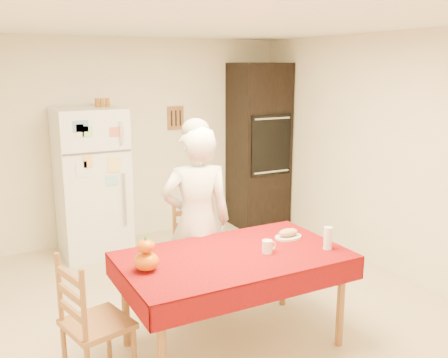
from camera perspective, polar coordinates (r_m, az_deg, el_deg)
floor at (r=4.75m, az=-0.80°, el=-14.22°), size 4.50×4.50×0.00m
room_shell at (r=4.27m, az=-0.88°, el=5.60°), size 4.02×4.52×2.51m
refrigerator at (r=5.93m, az=-14.85°, el=-0.36°), size 0.75×0.74×1.70m
oven_cabinet at (r=6.79m, az=3.98°, el=3.82°), size 0.70×0.62×2.20m
dining_table at (r=3.85m, az=1.07°, el=-9.56°), size 1.70×1.00×0.76m
chair_far at (r=4.63m, az=-3.10°, el=-8.06°), size 0.47×0.45×0.95m
chair_left at (r=3.57m, az=-15.27°, el=-15.20°), size 0.49×0.50×0.95m
seated_woman at (r=4.32m, az=-3.13°, el=-4.98°), size 0.69×0.54×1.68m
coffee_mug at (r=3.84m, az=4.97°, el=-7.71°), size 0.08×0.08×0.10m
pumpkin_lower at (r=3.56m, az=-8.86°, el=-9.29°), size 0.18×0.18×0.13m
pumpkin_upper at (r=3.52m, az=-8.92°, el=-7.59°), size 0.12×0.12×0.09m
wine_glass at (r=3.98m, az=11.79°, el=-6.62°), size 0.07×0.07×0.18m
bread_plate at (r=4.19m, az=7.35°, el=-6.60°), size 0.24×0.24×0.02m
bread_loaf at (r=4.18m, az=7.36°, el=-6.07°), size 0.18×0.10×0.06m
spice_jar_left at (r=5.88m, az=-14.30°, el=8.44°), size 0.05×0.05×0.10m
spice_jar_mid at (r=5.89m, az=-13.75°, el=8.48°), size 0.05×0.05×0.10m
spice_jar_right at (r=5.91m, az=-13.18°, el=8.52°), size 0.05×0.05×0.10m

